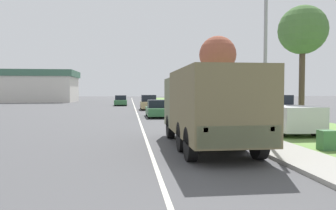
{
  "coord_description": "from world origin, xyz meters",
  "views": [
    {
      "loc": [
        -0.73,
        -1.66,
        2.1
      ],
      "look_at": [
        0.87,
        11.7,
        1.53
      ],
      "focal_mm": 35.0,
      "sensor_mm": 36.0,
      "label": 1
    }
  ],
  "objects_px": {
    "pickup_truck": "(279,114)",
    "car_nearest_ahead": "(158,109)",
    "military_truck": "(208,104)",
    "car_second_ahead": "(149,103)",
    "car_third_ahead": "(121,101)",
    "lamp_post": "(260,40)"
  },
  "relations": [
    {
      "from": "pickup_truck",
      "to": "car_nearest_ahead",
      "type": "bearing_deg",
      "value": 117.31
    },
    {
      "from": "military_truck",
      "to": "car_second_ahead",
      "type": "bearing_deg",
      "value": 91.61
    },
    {
      "from": "car_second_ahead",
      "to": "pickup_truck",
      "type": "height_order",
      "value": "pickup_truck"
    },
    {
      "from": "car_third_ahead",
      "to": "lamp_post",
      "type": "relative_size",
      "value": 0.71
    },
    {
      "from": "car_second_ahead",
      "to": "lamp_post",
      "type": "height_order",
      "value": "lamp_post"
    },
    {
      "from": "car_nearest_ahead",
      "to": "car_second_ahead",
      "type": "height_order",
      "value": "car_second_ahead"
    },
    {
      "from": "car_second_ahead",
      "to": "lamp_post",
      "type": "relative_size",
      "value": 0.59
    },
    {
      "from": "car_nearest_ahead",
      "to": "car_second_ahead",
      "type": "xyz_separation_m",
      "value": [
        -0.18,
        10.43,
        0.11
      ]
    },
    {
      "from": "lamp_post",
      "to": "car_second_ahead",
      "type": "bearing_deg",
      "value": 97.26
    },
    {
      "from": "car_nearest_ahead",
      "to": "lamp_post",
      "type": "relative_size",
      "value": 0.62
    },
    {
      "from": "pickup_truck",
      "to": "lamp_post",
      "type": "bearing_deg",
      "value": -126.1
    },
    {
      "from": "military_truck",
      "to": "car_nearest_ahead",
      "type": "bearing_deg",
      "value": 92.05
    },
    {
      "from": "military_truck",
      "to": "lamp_post",
      "type": "bearing_deg",
      "value": 20.45
    },
    {
      "from": "car_nearest_ahead",
      "to": "car_third_ahead",
      "type": "bearing_deg",
      "value": 99.27
    },
    {
      "from": "car_second_ahead",
      "to": "pickup_truck",
      "type": "bearing_deg",
      "value": -75.12
    },
    {
      "from": "car_third_ahead",
      "to": "car_nearest_ahead",
      "type": "bearing_deg",
      "value": -80.73
    },
    {
      "from": "car_nearest_ahead",
      "to": "pickup_truck",
      "type": "bearing_deg",
      "value": -62.69
    },
    {
      "from": "car_third_ahead",
      "to": "military_truck",
      "type": "bearing_deg",
      "value": -83.59
    },
    {
      "from": "car_second_ahead",
      "to": "military_truck",
      "type": "bearing_deg",
      "value": -88.39
    },
    {
      "from": "military_truck",
      "to": "pickup_truck",
      "type": "height_order",
      "value": "military_truck"
    },
    {
      "from": "car_third_ahead",
      "to": "car_second_ahead",
      "type": "bearing_deg",
      "value": -73.48
    },
    {
      "from": "military_truck",
      "to": "lamp_post",
      "type": "relative_size",
      "value": 1.08
    }
  ]
}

